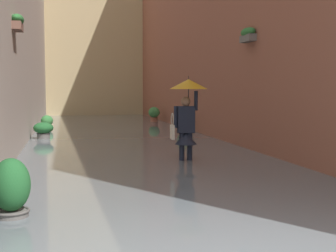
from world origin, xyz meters
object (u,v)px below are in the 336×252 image
Objects in this scene: potted_plant_mid_left at (154,114)px; potted_plant_far_right at (11,193)px; person_wading at (187,108)px; potted_plant_far_left at (183,124)px; potted_plant_near_right at (47,123)px; potted_plant_mid_right at (43,131)px.

potted_plant_far_right is at bearing 73.42° from potted_plant_mid_left.
person_wading is at bearing 82.69° from potted_plant_mid_left.
person_wading reaches higher than potted_plant_mid_left.
person_wading is 7.36m from potted_plant_far_left.
potted_plant_far_left is at bearing -114.19° from potted_plant_far_right.
person_wading is 2.89× the size of potted_plant_near_right.
potted_plant_far_right is at bearing 50.88° from person_wading.
person_wading is 10.14m from potted_plant_near_right.
person_wading is 2.25× the size of potted_plant_far_right.
person_wading is at bearing 109.66° from potted_plant_near_right.
potted_plant_mid_right is at bearing 17.44° from potted_plant_far_left.
person_wading is 2.35× the size of potted_plant_far_left.
potted_plant_mid_left is (-4.93, -16.55, 0.06)m from potted_plant_far_right.
potted_plant_far_right is 17.27m from potted_plant_mid_left.
potted_plant_near_right is (0.03, -3.99, -0.02)m from potted_plant_mid_right.
potted_plant_far_right reaches higher than potted_plant_mid_left.
potted_plant_near_right is at bearing 30.53° from potted_plant_mid_left.
person_wading is 2.29× the size of potted_plant_mid_left.
potted_plant_far_right reaches higher than potted_plant_mid_right.
potted_plant_near_right is 5.80m from potted_plant_mid_left.
potted_plant_far_right reaches higher than potted_plant_far_left.
potted_plant_mid_left is (-1.60, -12.45, -0.82)m from person_wading.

